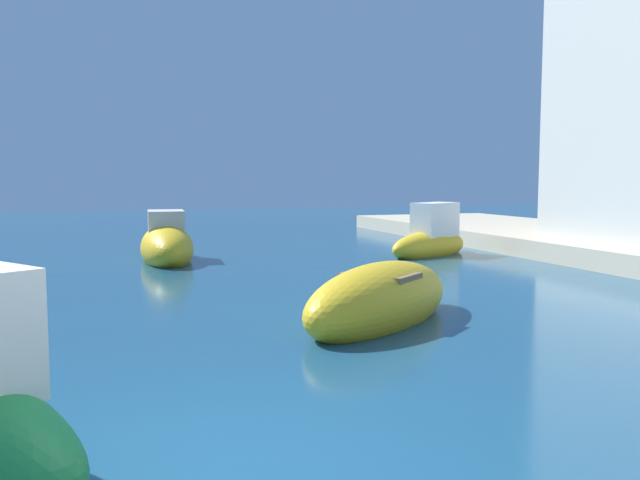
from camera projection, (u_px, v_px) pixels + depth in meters
ground at (207, 474)px, 4.79m from camera, size 80.00×80.00×0.00m
moored_boat_1 at (431, 239)px, 18.35m from camera, size 3.21×2.28×1.63m
moored_boat_3 at (167, 245)px, 17.13m from camera, size 1.56×3.68×1.54m
moored_boat_5 at (380, 301)px, 9.81m from camera, size 3.64×3.25×1.14m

